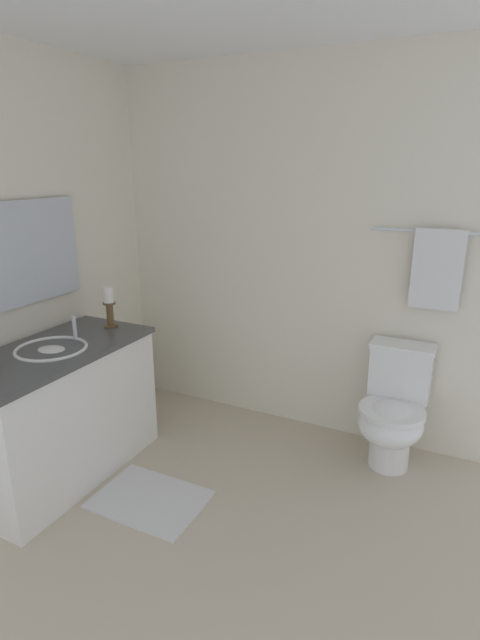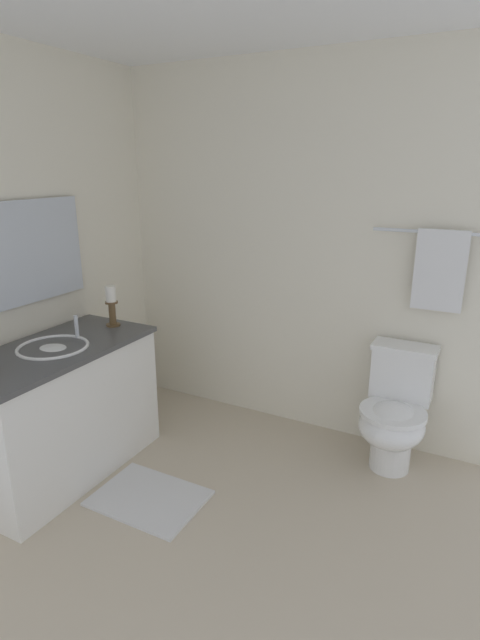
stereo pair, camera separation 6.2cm
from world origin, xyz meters
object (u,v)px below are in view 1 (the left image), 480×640
at_px(towel_near_vanity, 437,270).
at_px(bath_mat, 150,499).
at_px(towel_bar, 442,232).
at_px(mirror, 4,257).
at_px(sink_basin, 52,356).
at_px(toilet, 393,411).
at_px(candle_holder_tall, 109,306).
at_px(vanity_cabinet, 59,413).

xyz_separation_m(towel_near_vanity, bath_mat, (-1.26, -1.16, -1.20)).
relative_size(towel_bar, bath_mat, 1.33).
distance_m(mirror, towel_bar, 2.47).
height_order(sink_basin, toilet, sink_basin).
relative_size(sink_basin, towel_near_vanity, 0.86).
bearing_deg(towel_bar, mirror, -151.41).
bearing_deg(sink_basin, towel_near_vanity, 31.63).
relative_size(mirror, candle_holder_tall, 4.14).
xyz_separation_m(mirror, candle_holder_tall, (0.31, 0.47, -0.36)).
distance_m(vanity_cabinet, towel_near_vanity, 2.36).
xyz_separation_m(mirror, bath_mat, (0.91, 0.00, -1.29)).
xyz_separation_m(sink_basin, towel_bar, (1.88, 1.18, 0.66)).
bearing_deg(sink_basin, bath_mat, -0.09).
distance_m(sink_basin, bath_mat, 0.98).
bearing_deg(toilet, towel_bar, 58.84).
height_order(sink_basin, candle_holder_tall, candle_holder_tall).
xyz_separation_m(sink_basin, towel_near_vanity, (1.88, 1.16, 0.45)).
relative_size(vanity_cabinet, toilet, 1.57).
xyz_separation_m(mirror, toilet, (2.03, 0.96, -0.93)).
xyz_separation_m(vanity_cabinet, toilet, (1.75, 0.96, -0.03)).
xyz_separation_m(toilet, towel_near_vanity, (0.13, 0.20, 0.85)).
height_order(mirror, candle_holder_tall, mirror).
height_order(candle_holder_tall, towel_near_vanity, towel_near_vanity).
bearing_deg(toilet, mirror, -154.75).
xyz_separation_m(sink_basin, candle_holder_tall, (0.03, 0.47, 0.18)).
xyz_separation_m(vanity_cabinet, sink_basin, (-0.00, 0.00, 0.36)).
height_order(candle_holder_tall, towel_bar, towel_bar).
relative_size(sink_basin, towel_bar, 0.50).
xyz_separation_m(toilet, towel_bar, (0.13, 0.22, 1.06)).
relative_size(candle_holder_tall, bath_mat, 0.44).
bearing_deg(bath_mat, toilet, 40.39).
relative_size(vanity_cabinet, bath_mat, 1.96).
xyz_separation_m(toilet, bath_mat, (-1.13, -0.96, -0.36)).
height_order(mirror, towel_bar, mirror).
bearing_deg(towel_near_vanity, towel_bar, 90.00).
bearing_deg(toilet, towel_near_vanity, 56.65).
relative_size(vanity_cabinet, mirror, 1.09).
xyz_separation_m(candle_holder_tall, bath_mat, (0.59, -0.47, -0.93)).
distance_m(vanity_cabinet, sink_basin, 0.36).
relative_size(toilet, towel_near_vanity, 1.60).
bearing_deg(towel_near_vanity, toilet, -123.35).
bearing_deg(mirror, towel_bar, 28.59).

